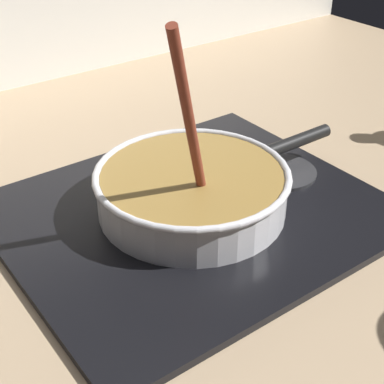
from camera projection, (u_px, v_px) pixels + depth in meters
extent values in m
cube|color=#9E8466|center=(153.00, 307.00, 0.75)|extent=(2.40, 1.60, 0.04)
cube|color=black|center=(192.00, 213.00, 0.89)|extent=(0.56, 0.48, 0.01)
torus|color=#592D0C|center=(192.00, 207.00, 0.88)|extent=(0.18, 0.18, 0.01)
cylinder|color=#262628|center=(280.00, 172.00, 0.97)|extent=(0.12, 0.12, 0.01)
cylinder|color=silver|center=(192.00, 192.00, 0.87)|extent=(0.29, 0.29, 0.06)
cylinder|color=olive|center=(192.00, 190.00, 0.86)|extent=(0.27, 0.27, 0.06)
torus|color=silver|center=(192.00, 174.00, 0.85)|extent=(0.30, 0.30, 0.01)
cylinder|color=black|center=(296.00, 142.00, 0.96)|extent=(0.15, 0.02, 0.02)
cylinder|color=#E5CC7A|center=(162.00, 168.00, 0.88)|extent=(0.03, 0.03, 0.01)
cylinder|color=#EDD88C|center=(244.00, 204.00, 0.80)|extent=(0.04, 0.04, 0.01)
cylinder|color=#E5CC7A|center=(166.00, 179.00, 0.85)|extent=(0.03, 0.03, 0.01)
cylinder|color=beige|center=(208.00, 177.00, 0.86)|extent=(0.03, 0.03, 0.01)
cylinder|color=#E5CC7A|center=(208.00, 199.00, 0.81)|extent=(0.03, 0.03, 0.01)
cylinder|color=maroon|center=(189.00, 122.00, 0.72)|extent=(0.11, 0.08, 0.28)
cube|color=brown|center=(202.00, 191.00, 0.84)|extent=(0.05, 0.05, 0.01)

